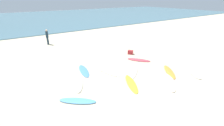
# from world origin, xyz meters

# --- Properties ---
(ground_plane) EXTENTS (120.00, 120.00, 0.00)m
(ground_plane) POSITION_xyz_m (0.00, 0.00, 0.00)
(ground_plane) COLOR beige
(ocean_water) EXTENTS (120.00, 40.00, 0.08)m
(ocean_water) POSITION_xyz_m (0.00, 38.85, 0.04)
(ocean_water) COLOR slate
(ocean_water) RESTS_ON ground_plane
(surfboard_0) EXTENTS (1.50, 2.48, 0.08)m
(surfboard_0) POSITION_xyz_m (-2.50, 3.42, 0.04)
(surfboard_0) COLOR silver
(surfboard_0) RESTS_ON ground_plane
(surfboard_1) EXTENTS (1.10, 2.36, 0.06)m
(surfboard_1) POSITION_xyz_m (-1.43, 4.83, 0.03)
(surfboard_1) COLOR #5191DF
(surfboard_1) RESTS_ON ground_plane
(surfboard_2) EXTENTS (1.58, 1.91, 0.08)m
(surfboard_2) POSITION_xyz_m (3.34, 4.16, 0.04)
(surfboard_2) COLOR #DE4755
(surfboard_2) RESTS_ON ground_plane
(surfboard_3) EXTENTS (1.53, 2.35, 0.08)m
(surfboard_3) POSITION_xyz_m (0.12, 1.42, 0.04)
(surfboard_3) COLOR yellow
(surfboard_3) RESTS_ON ground_plane
(surfboard_4) EXTENTS (0.98, 2.40, 0.06)m
(surfboard_4) POSITION_xyz_m (-0.06, 3.78, 0.03)
(surfboard_4) COLOR white
(surfboard_4) RESTS_ON ground_plane
(surfboard_5) EXTENTS (2.09, 2.08, 0.07)m
(surfboard_5) POSITION_xyz_m (2.24, 0.14, 0.04)
(surfboard_5) COLOR #F8E2C8
(surfboard_5) RESTS_ON ground_plane
(surfboard_6) EXTENTS (1.59, 1.89, 0.08)m
(surfboard_6) POSITION_xyz_m (4.74, 0.07, 0.04)
(surfboard_6) COLOR white
(surfboard_6) RESTS_ON ground_plane
(surfboard_7) EXTENTS (1.80, 2.13, 0.08)m
(surfboard_7) POSITION_xyz_m (3.49, 1.17, 0.04)
(surfboard_7) COLOR orange
(surfboard_7) RESTS_ON ground_plane
(surfboard_8) EXTENTS (2.26, 2.02, 0.07)m
(surfboard_8) POSITION_xyz_m (1.32, 2.62, 0.03)
(surfboard_8) COLOR silver
(surfboard_8) RESTS_ON ground_plane
(surfboard_9) EXTENTS (1.81, 1.67, 0.09)m
(surfboard_9) POSITION_xyz_m (-3.36, 1.61, 0.04)
(surfboard_9) COLOR #569EDF
(surfboard_9) RESTS_ON ground_plane
(beachgoer_near) EXTENTS (0.39, 0.39, 1.69)m
(beachgoer_near) POSITION_xyz_m (-1.51, 13.65, 0.94)
(beachgoer_near) COLOR #1E3342
(beachgoer_near) RESTS_ON ground_plane
(beach_cooler) EXTENTS (0.55, 0.58, 0.35)m
(beach_cooler) POSITION_xyz_m (3.84, 5.81, 0.18)
(beach_cooler) COLOR #B2282D
(beach_cooler) RESTS_ON ground_plane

